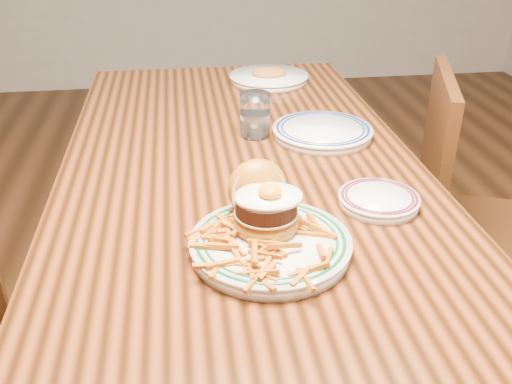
{
  "coord_description": "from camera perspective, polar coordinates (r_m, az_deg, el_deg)",
  "views": [
    {
      "loc": [
        -0.14,
        -1.25,
        1.33
      ],
      "look_at": [
        -0.01,
        -0.38,
        0.86
      ],
      "focal_mm": 40.0,
      "sensor_mm": 36.0,
      "label": 1
    }
  ],
  "objects": [
    {
      "name": "rear_plate",
      "position": [
        1.51,
        6.67,
        6.06
      ],
      "size": [
        0.26,
        0.26,
        0.03
      ],
      "rotation": [
        0.0,
        0.0,
        0.16
      ],
      "color": "silver",
      "rests_on": "table"
    },
    {
      "name": "table",
      "position": [
        1.42,
        -1.52,
        0.2
      ],
      "size": [
        0.85,
        1.6,
        0.75
      ],
      "color": "black",
      "rests_on": "floor"
    },
    {
      "name": "far_plate",
      "position": [
        1.95,
        1.29,
        11.4
      ],
      "size": [
        0.26,
        0.26,
        0.05
      ],
      "rotation": [
        0.0,
        0.0,
        -0.01
      ],
      "color": "silver",
      "rests_on": "table"
    },
    {
      "name": "main_plate",
      "position": [
        1.02,
        1.23,
        -3.73
      ],
      "size": [
        0.29,
        0.3,
        0.14
      ],
      "rotation": [
        0.0,
        0.0,
        0.08
      ],
      "color": "silver",
      "rests_on": "table"
    },
    {
      "name": "side_plate",
      "position": [
        1.19,
        12.18,
        -0.73
      ],
      "size": [
        0.17,
        0.17,
        0.03
      ],
      "rotation": [
        0.0,
        0.0,
        0.05
      ],
      "color": "silver",
      "rests_on": "table"
    },
    {
      "name": "water_glass",
      "position": [
        1.49,
        -0.09,
        7.47
      ],
      "size": [
        0.08,
        0.08,
        0.12
      ],
      "color": "white",
      "rests_on": "table"
    },
    {
      "name": "chair_right",
      "position": [
        1.76,
        20.47,
        -2.54
      ],
      "size": [
        0.53,
        0.53,
        0.9
      ],
      "rotation": [
        0.0,
        0.0,
        2.82
      ],
      "color": "#411E0D",
      "rests_on": "floor"
    },
    {
      "name": "floor",
      "position": [
        1.83,
        -1.25,
        -18.43
      ],
      "size": [
        6.0,
        6.0,
        0.0
      ],
      "primitive_type": "plane",
      "color": "black",
      "rests_on": "ground"
    }
  ]
}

